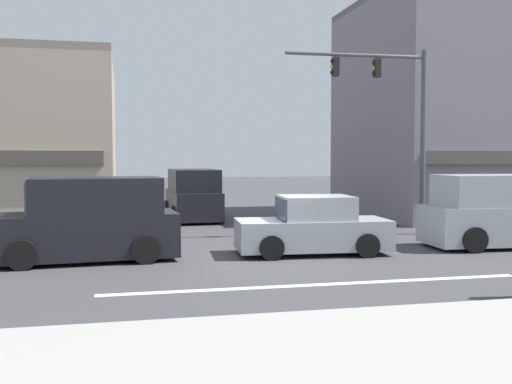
{
  "coord_description": "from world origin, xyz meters",
  "views": [
    {
      "loc": [
        -3.95,
        -15.12,
        2.65
      ],
      "look_at": [
        -0.11,
        2.0,
        1.6
      ],
      "focal_mm": 42.0,
      "sensor_mm": 36.0,
      "label": 1
    }
  ],
  "objects_px": {
    "utility_pole_far_right": "(440,129)",
    "van_crossing_rightbound": "(193,196)",
    "sedan_crossing_center": "(313,228)",
    "traffic_light_mast": "(396,110)",
    "van_approaching_near": "(88,221)",
    "van_waiting_far": "(501,213)"
  },
  "relations": [
    {
      "from": "utility_pole_far_right",
      "to": "van_crossing_rightbound",
      "type": "distance_m",
      "value": 10.58
    },
    {
      "from": "sedan_crossing_center",
      "to": "traffic_light_mast",
      "type": "bearing_deg",
      "value": 38.71
    },
    {
      "from": "utility_pole_far_right",
      "to": "traffic_light_mast",
      "type": "xyz_separation_m",
      "value": [
        -3.87,
        -3.96,
        0.4
      ]
    },
    {
      "from": "sedan_crossing_center",
      "to": "van_crossing_rightbound",
      "type": "height_order",
      "value": "van_crossing_rightbound"
    },
    {
      "from": "sedan_crossing_center",
      "to": "van_approaching_near",
      "type": "distance_m",
      "value": 5.9
    },
    {
      "from": "traffic_light_mast",
      "to": "van_crossing_rightbound",
      "type": "bearing_deg",
      "value": 134.3
    },
    {
      "from": "utility_pole_far_right",
      "to": "van_crossing_rightbound",
      "type": "bearing_deg",
      "value": 167.15
    },
    {
      "from": "van_approaching_near",
      "to": "sedan_crossing_center",
      "type": "bearing_deg",
      "value": -2.27
    },
    {
      "from": "utility_pole_far_right",
      "to": "van_approaching_near",
      "type": "bearing_deg",
      "value": -153.34
    },
    {
      "from": "van_crossing_rightbound",
      "to": "van_waiting_far",
      "type": "height_order",
      "value": "same"
    },
    {
      "from": "utility_pole_far_right",
      "to": "van_crossing_rightbound",
      "type": "relative_size",
      "value": 1.57
    },
    {
      "from": "sedan_crossing_center",
      "to": "van_waiting_far",
      "type": "distance_m",
      "value": 5.74
    },
    {
      "from": "traffic_light_mast",
      "to": "van_approaching_near",
      "type": "bearing_deg",
      "value": -163.51
    },
    {
      "from": "van_crossing_rightbound",
      "to": "traffic_light_mast",
      "type": "bearing_deg",
      "value": -45.7
    },
    {
      "from": "van_approaching_near",
      "to": "van_waiting_far",
      "type": "relative_size",
      "value": 1.01
    },
    {
      "from": "utility_pole_far_right",
      "to": "van_waiting_far",
      "type": "bearing_deg",
      "value": -106.09
    },
    {
      "from": "sedan_crossing_center",
      "to": "van_waiting_far",
      "type": "height_order",
      "value": "van_waiting_far"
    },
    {
      "from": "traffic_light_mast",
      "to": "van_approaching_near",
      "type": "height_order",
      "value": "traffic_light_mast"
    },
    {
      "from": "van_crossing_rightbound",
      "to": "van_waiting_far",
      "type": "distance_m",
      "value": 12.27
    },
    {
      "from": "utility_pole_far_right",
      "to": "van_approaching_near",
      "type": "relative_size",
      "value": 1.54
    },
    {
      "from": "van_approaching_near",
      "to": "utility_pole_far_right",
      "type": "bearing_deg",
      "value": 26.66
    },
    {
      "from": "traffic_light_mast",
      "to": "sedan_crossing_center",
      "type": "height_order",
      "value": "traffic_light_mast"
    }
  ]
}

